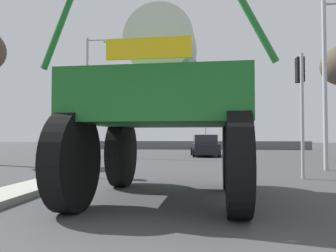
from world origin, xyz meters
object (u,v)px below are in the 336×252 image
at_px(traffic_signal_near_right, 301,87).
at_px(traffic_signal_far_left, 205,122).
at_px(sedan_ahead, 205,146).
at_px(streetlight_far_left, 89,91).
at_px(oversize_sprayer, 166,108).
at_px(streetlight_near_right, 328,75).
at_px(traffic_signal_near_left, 58,109).

distance_m(traffic_signal_near_right, traffic_signal_far_left, 19.71).
bearing_deg(sedan_ahead, streetlight_far_left, 100.40).
bearing_deg(oversize_sprayer, traffic_signal_near_right, -43.24).
height_order(oversize_sprayer, sedan_ahead, oversize_sprayer).
bearing_deg(sedan_ahead, streetlight_near_right, -156.76).
bearing_deg(oversize_sprayer, sedan_ahead, -0.98).
xyz_separation_m(oversize_sprayer, traffic_signal_near_right, (4.06, 4.02, 0.99)).
height_order(oversize_sprayer, streetlight_far_left, streetlight_far_left).
height_order(oversize_sprayer, traffic_signal_near_right, oversize_sprayer).
bearing_deg(sedan_ahead, oversize_sprayer, 171.87).
distance_m(sedan_ahead, streetlight_far_left, 8.95).
relative_size(sedan_ahead, streetlight_near_right, 0.60).
xyz_separation_m(traffic_signal_near_right, streetlight_far_left, (-11.01, 10.19, 1.46)).
bearing_deg(traffic_signal_near_left, streetlight_near_right, 15.54).
bearing_deg(streetlight_near_right, traffic_signal_near_right, -123.37).
height_order(streetlight_near_right, streetlight_far_left, streetlight_far_left).
distance_m(sedan_ahead, traffic_signal_near_right, 12.97).
xyz_separation_m(sedan_ahead, traffic_signal_near_right, (3.19, -12.35, 2.31)).
bearing_deg(sedan_ahead, traffic_signal_far_left, -5.68).
xyz_separation_m(traffic_signal_near_left, traffic_signal_far_left, (5.35, 19.44, 0.40)).
bearing_deg(traffic_signal_near_right, traffic_signal_near_left, 179.91).
xyz_separation_m(sedan_ahead, streetlight_far_left, (-7.82, -2.17, 3.77)).
relative_size(oversize_sprayer, traffic_signal_near_right, 1.25).
bearing_deg(traffic_signal_far_left, streetlight_near_right, -73.13).
bearing_deg(streetlight_near_right, traffic_signal_near_left, -164.46).
height_order(traffic_signal_near_right, streetlight_near_right, streetlight_near_right).
xyz_separation_m(streetlight_near_right, streetlight_far_left, (-12.92, 7.29, 0.53)).
height_order(sedan_ahead, streetlight_far_left, streetlight_far_left).
relative_size(traffic_signal_near_right, traffic_signal_far_left, 1.09).
bearing_deg(sedan_ahead, traffic_signal_near_right, -170.61).
distance_m(oversize_sprayer, traffic_signal_near_left, 5.98).
relative_size(sedan_ahead, traffic_signal_near_right, 1.02).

